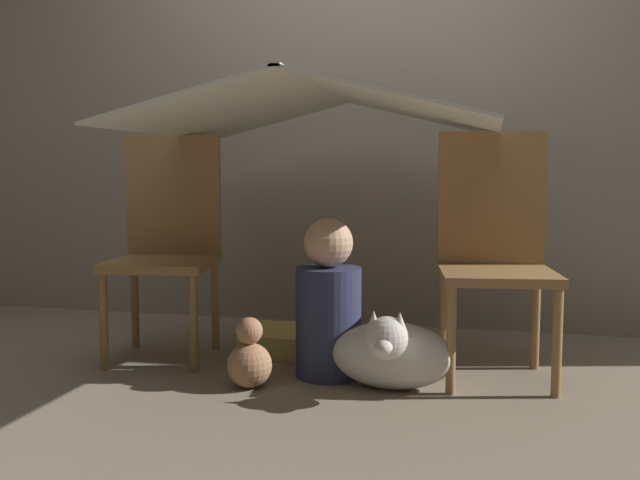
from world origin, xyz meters
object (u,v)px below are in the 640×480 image
object	(u,v)px
chair_left	(167,239)
chair_right	(494,247)
person_front	(328,306)
dog	(392,353)

from	to	relation	value
chair_left	chair_right	xyz separation A→B (m)	(1.43, 0.00, 0.00)
person_front	dog	size ratio (longest dim) A/B	1.37
chair_left	chair_right	world-z (taller)	same
chair_right	dog	size ratio (longest dim) A/B	2.12
dog	chair_right	bearing A→B (deg)	40.12
chair_left	chair_right	size ratio (longest dim) A/B	1.00
person_front	dog	xyz separation A→B (m)	(0.28, -0.13, -0.14)
chair_right	person_front	world-z (taller)	chair_right
chair_right	person_front	distance (m)	0.71
chair_left	person_front	distance (m)	0.84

